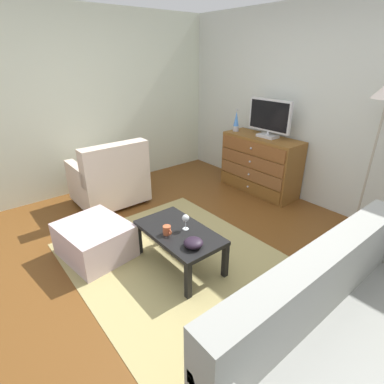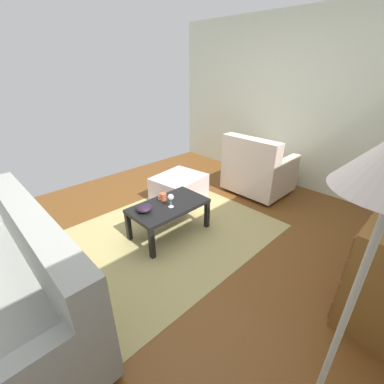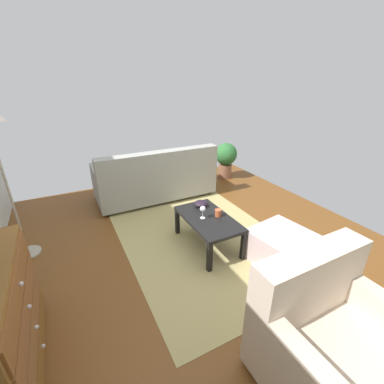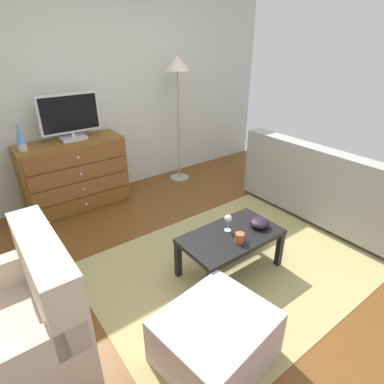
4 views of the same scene
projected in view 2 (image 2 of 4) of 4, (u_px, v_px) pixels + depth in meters
name	position (u px, v px, depth m)	size (l,w,h in m)	color
ground_plane	(187.00, 238.00, 3.07)	(5.23, 4.75, 0.05)	brown
wall_plain_left	(299.00, 104.00, 3.98)	(0.12, 4.75, 2.55)	silver
area_rug	(163.00, 236.00, 3.06)	(2.60, 1.90, 0.01)	tan
coffee_table	(169.00, 208.00, 2.98)	(0.89, 0.50, 0.39)	black
wine_glass	(171.00, 198.00, 2.86)	(0.07, 0.07, 0.16)	silver
mug	(163.00, 197.00, 3.04)	(0.11, 0.08, 0.08)	#BC5733
bowl_decorative	(144.00, 208.00, 2.80)	(0.17, 0.17, 0.08)	black
couch_large	(8.00, 287.00, 1.93)	(0.85, 1.95, 0.88)	#332319
armchair	(257.00, 171.00, 3.98)	(0.80, 0.89, 0.91)	#332319
ottoman	(179.00, 188.00, 3.86)	(0.70, 0.60, 0.36)	beige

